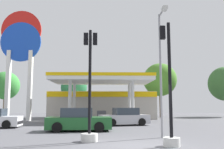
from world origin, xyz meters
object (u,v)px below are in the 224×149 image
at_px(car_0, 124,117).
at_px(tree_2, 160,80).
at_px(car_2, 79,120).
at_px(traffic_signal_0, 90,104).
at_px(tree_0, 5,86).
at_px(tree_1, 74,88).
at_px(traffic_signal_1, 170,107).
at_px(corner_streetlamp, 161,60).
at_px(station_pole_sign, 21,50).

height_order(car_0, tree_2, tree_2).
xyz_separation_m(car_2, tree_2, (9.29, 18.07, 4.52)).
distance_m(car_2, tree_2, 20.81).
relative_size(traffic_signal_0, tree_0, 0.80).
xyz_separation_m(traffic_signal_0, tree_0, (-13.85, 25.03, 2.82)).
height_order(traffic_signal_0, tree_2, tree_2).
bearing_deg(traffic_signal_0, tree_0, 118.96).
bearing_deg(tree_2, tree_1, 171.81).
bearing_deg(traffic_signal_0, traffic_signal_1, -22.94).
bearing_deg(traffic_signal_1, tree_1, 105.48).
height_order(tree_0, corner_streetlamp, tree_0).
bearing_deg(tree_0, tree_2, -5.77).
bearing_deg(corner_streetlamp, tree_2, 77.83).
distance_m(car_2, tree_0, 24.35).
height_order(car_2, tree_2, tree_2).
height_order(car_2, corner_streetlamp, corner_streetlamp).
xyz_separation_m(car_0, traffic_signal_1, (1.07, -10.65, 0.90)).
bearing_deg(car_0, tree_2, 66.09).
distance_m(station_pole_sign, tree_2, 18.62).
bearing_deg(station_pole_sign, car_0, -29.20).
height_order(station_pole_sign, traffic_signal_0, station_pole_sign).
relative_size(car_2, tree_1, 0.70).
height_order(traffic_signal_1, corner_streetlamp, corner_streetlamp).
bearing_deg(corner_streetlamp, station_pole_sign, 130.46).
distance_m(station_pole_sign, tree_1, 10.95).
relative_size(station_pole_sign, tree_2, 1.61).
xyz_separation_m(car_2, traffic_signal_0, (0.98, -4.72, 1.01)).
height_order(car_0, traffic_signal_0, traffic_signal_0).
xyz_separation_m(traffic_signal_1, tree_1, (-7.19, 25.95, 2.64)).
bearing_deg(tree_2, corner_streetlamp, -102.17).
bearing_deg(station_pole_sign, tree_1, 62.92).
distance_m(traffic_signal_0, corner_streetlamp, 4.39).
height_order(car_0, car_2, car_2).
relative_size(station_pole_sign, car_2, 2.88).
distance_m(car_0, tree_2, 15.51).
relative_size(tree_2, corner_streetlamp, 1.15).
xyz_separation_m(traffic_signal_1, tree_0, (-17.21, 26.45, 2.94)).
bearing_deg(car_2, traffic_signal_0, -78.31).
bearing_deg(traffic_signal_1, tree_2, 78.45).
xyz_separation_m(traffic_signal_0, traffic_signal_1, (3.36, -1.42, -0.12)).
height_order(car_0, tree_0, tree_0).
height_order(station_pole_sign, corner_streetlamp, station_pole_sign).
distance_m(tree_0, corner_streetlamp, 29.69).
distance_m(tree_2, corner_streetlamp, 22.29).
distance_m(station_pole_sign, traffic_signal_1, 21.42).
distance_m(traffic_signal_1, tree_1, 27.06).
relative_size(station_pole_sign, tree_1, 2.03).
bearing_deg(corner_streetlamp, tree_1, 107.57).
relative_size(station_pole_sign, corner_streetlamp, 1.85).
bearing_deg(tree_1, car_0, -68.20).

